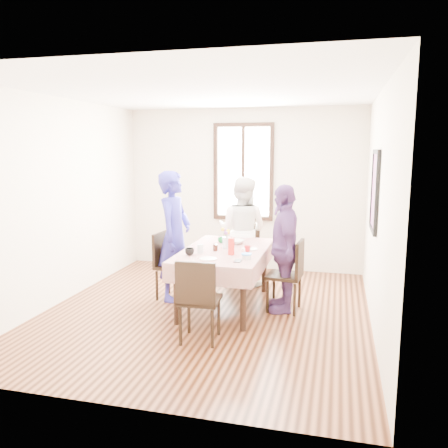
{
  "coord_description": "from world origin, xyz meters",
  "views": [
    {
      "loc": [
        1.56,
        -5.31,
        2.04
      ],
      "look_at": [
        0.18,
        0.19,
        1.1
      ],
      "focal_mm": 36.63,
      "sensor_mm": 36.0,
      "label": 1
    }
  ],
  "objects_px": {
    "chair_left": "(174,266)",
    "chair_near": "(200,299)",
    "person_right": "(283,248)",
    "chair_far": "(242,254)",
    "chair_right": "(284,275)",
    "person_far": "(242,231)",
    "dining_table": "(225,278)",
    "person_left": "(174,236)"
  },
  "relations": [
    {
      "from": "chair_left",
      "to": "chair_far",
      "type": "distance_m",
      "value": 1.22
    },
    {
      "from": "chair_far",
      "to": "person_left",
      "type": "relative_size",
      "value": 0.52
    },
    {
      "from": "chair_left",
      "to": "person_far",
      "type": "relative_size",
      "value": 0.56
    },
    {
      "from": "chair_near",
      "to": "chair_far",
      "type": "bearing_deg",
      "value": 86.55
    },
    {
      "from": "dining_table",
      "to": "chair_far",
      "type": "height_order",
      "value": "chair_far"
    },
    {
      "from": "chair_left",
      "to": "chair_near",
      "type": "distance_m",
      "value": 1.46
    },
    {
      "from": "chair_far",
      "to": "person_right",
      "type": "height_order",
      "value": "person_right"
    },
    {
      "from": "chair_left",
      "to": "person_left",
      "type": "xyz_separation_m",
      "value": [
        0.02,
        0.0,
        0.42
      ]
    },
    {
      "from": "person_left",
      "to": "person_far",
      "type": "xyz_separation_m",
      "value": [
        0.74,
        0.93,
        -0.06
      ]
    },
    {
      "from": "chair_far",
      "to": "chair_near",
      "type": "bearing_deg",
      "value": 98.06
    },
    {
      "from": "dining_table",
      "to": "person_right",
      "type": "height_order",
      "value": "person_right"
    },
    {
      "from": "chair_left",
      "to": "chair_near",
      "type": "relative_size",
      "value": 1.0
    },
    {
      "from": "person_right",
      "to": "chair_left",
      "type": "bearing_deg",
      "value": -108.03
    },
    {
      "from": "person_far",
      "to": "chair_left",
      "type": "bearing_deg",
      "value": 60.05
    },
    {
      "from": "person_far",
      "to": "dining_table",
      "type": "bearing_deg",
      "value": 99.33
    },
    {
      "from": "person_left",
      "to": "chair_left",
      "type": "bearing_deg",
      "value": 93.13
    },
    {
      "from": "dining_table",
      "to": "chair_right",
      "type": "distance_m",
      "value": 0.77
    },
    {
      "from": "person_far",
      "to": "chair_near",
      "type": "bearing_deg",
      "value": 99.33
    },
    {
      "from": "dining_table",
      "to": "chair_right",
      "type": "relative_size",
      "value": 1.76
    },
    {
      "from": "chair_far",
      "to": "person_right",
      "type": "distance_m",
      "value": 1.33
    },
    {
      "from": "chair_left",
      "to": "dining_table",
      "type": "bearing_deg",
      "value": 86.17
    },
    {
      "from": "chair_near",
      "to": "person_right",
      "type": "relative_size",
      "value": 0.57
    },
    {
      "from": "chair_right",
      "to": "person_far",
      "type": "bearing_deg",
      "value": 41.78
    },
    {
      "from": "chair_left",
      "to": "person_far",
      "type": "distance_m",
      "value": 1.26
    },
    {
      "from": "chair_far",
      "to": "chair_near",
      "type": "distance_m",
      "value": 2.2
    },
    {
      "from": "person_left",
      "to": "person_far",
      "type": "height_order",
      "value": "person_left"
    },
    {
      "from": "chair_right",
      "to": "person_left",
      "type": "bearing_deg",
      "value": 91.51
    },
    {
      "from": "chair_left",
      "to": "person_far",
      "type": "xyz_separation_m",
      "value": [
        0.76,
        0.93,
        0.36
      ]
    },
    {
      "from": "chair_near",
      "to": "person_left",
      "type": "height_order",
      "value": "person_left"
    },
    {
      "from": "chair_far",
      "to": "person_left",
      "type": "distance_m",
      "value": 1.28
    },
    {
      "from": "chair_near",
      "to": "person_right",
      "type": "distance_m",
      "value": 1.41
    },
    {
      "from": "chair_left",
      "to": "chair_near",
      "type": "height_order",
      "value": "same"
    },
    {
      "from": "person_right",
      "to": "chair_right",
      "type": "bearing_deg",
      "value": 75.79
    },
    {
      "from": "chair_far",
      "to": "chair_near",
      "type": "xyz_separation_m",
      "value": [
        0.0,
        -2.2,
        0.0
      ]
    },
    {
      "from": "person_left",
      "to": "chair_far",
      "type": "bearing_deg",
      "value": -34.81
    },
    {
      "from": "person_right",
      "to": "person_far",
      "type": "bearing_deg",
      "value": -158.5
    },
    {
      "from": "chair_left",
      "to": "person_left",
      "type": "relative_size",
      "value": 0.52
    },
    {
      "from": "chair_right",
      "to": "chair_near",
      "type": "distance_m",
      "value": 1.38
    },
    {
      "from": "dining_table",
      "to": "chair_left",
      "type": "bearing_deg",
      "value": 168.85
    },
    {
      "from": "chair_far",
      "to": "person_far",
      "type": "height_order",
      "value": "person_far"
    },
    {
      "from": "dining_table",
      "to": "person_left",
      "type": "distance_m",
      "value": 0.91
    },
    {
      "from": "chair_far",
      "to": "chair_left",
      "type": "bearing_deg",
      "value": 59.37
    }
  ]
}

